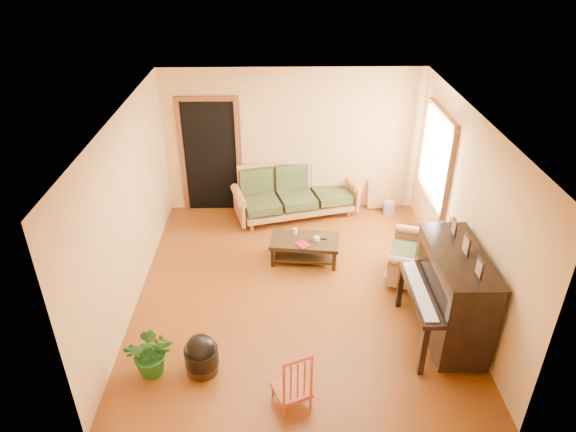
{
  "coord_description": "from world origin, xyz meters",
  "views": [
    {
      "loc": [
        -0.23,
        -5.99,
        4.61
      ],
      "look_at": [
        -0.11,
        0.2,
        1.1
      ],
      "focal_mm": 32.0,
      "sensor_mm": 36.0,
      "label": 1
    }
  ],
  "objects_px": {
    "sofa": "(296,192)",
    "ceramic_crock": "(389,208)",
    "armchair": "(416,252)",
    "potted_plant": "(152,352)",
    "coffee_table": "(305,250)",
    "footstool": "(202,358)",
    "red_chair": "(292,376)",
    "piano": "(452,297)"
  },
  "relations": [
    {
      "from": "sofa",
      "to": "ceramic_crock",
      "type": "distance_m",
      "value": 1.73
    },
    {
      "from": "ceramic_crock",
      "to": "potted_plant",
      "type": "bearing_deg",
      "value": -132.89
    },
    {
      "from": "footstool",
      "to": "potted_plant",
      "type": "height_order",
      "value": "potted_plant"
    },
    {
      "from": "red_chair",
      "to": "potted_plant",
      "type": "xyz_separation_m",
      "value": [
        -1.61,
        0.48,
        -0.08
      ]
    },
    {
      "from": "sofa",
      "to": "potted_plant",
      "type": "xyz_separation_m",
      "value": [
        -1.8,
        -3.75,
        -0.15
      ]
    },
    {
      "from": "coffee_table",
      "to": "footstool",
      "type": "xyz_separation_m",
      "value": [
        -1.32,
        -2.29,
        -0.0
      ]
    },
    {
      "from": "footstool",
      "to": "red_chair",
      "type": "bearing_deg",
      "value": -25.01
    },
    {
      "from": "sofa",
      "to": "ceramic_crock",
      "type": "bearing_deg",
      "value": -14.42
    },
    {
      "from": "armchair",
      "to": "footstool",
      "type": "xyz_separation_m",
      "value": [
        -2.92,
        -1.77,
        -0.28
      ]
    },
    {
      "from": "armchair",
      "to": "ceramic_crock",
      "type": "bearing_deg",
      "value": 107.28
    },
    {
      "from": "armchair",
      "to": "red_chair",
      "type": "bearing_deg",
      "value": -111.93
    },
    {
      "from": "coffee_table",
      "to": "potted_plant",
      "type": "distance_m",
      "value": 2.98
    },
    {
      "from": "armchair",
      "to": "potted_plant",
      "type": "bearing_deg",
      "value": -135.17
    },
    {
      "from": "piano",
      "to": "potted_plant",
      "type": "xyz_separation_m",
      "value": [
        -3.61,
        -0.54,
        -0.32
      ]
    },
    {
      "from": "armchair",
      "to": "sofa",
      "type": "bearing_deg",
      "value": 148.29
    },
    {
      "from": "coffee_table",
      "to": "red_chair",
      "type": "bearing_deg",
      "value": -95.63
    },
    {
      "from": "coffee_table",
      "to": "red_chair",
      "type": "height_order",
      "value": "red_chair"
    },
    {
      "from": "armchair",
      "to": "footstool",
      "type": "distance_m",
      "value": 3.42
    },
    {
      "from": "sofa",
      "to": "potted_plant",
      "type": "distance_m",
      "value": 4.16
    },
    {
      "from": "sofa",
      "to": "ceramic_crock",
      "type": "height_order",
      "value": "sofa"
    },
    {
      "from": "red_chair",
      "to": "piano",
      "type": "bearing_deg",
      "value": 4.58
    },
    {
      "from": "sofa",
      "to": "armchair",
      "type": "height_order",
      "value": "armchair"
    },
    {
      "from": "ceramic_crock",
      "to": "piano",
      "type": "bearing_deg",
      "value": -88.02
    },
    {
      "from": "red_chair",
      "to": "ceramic_crock",
      "type": "relative_size",
      "value": 3.24
    },
    {
      "from": "sofa",
      "to": "ceramic_crock",
      "type": "relative_size",
      "value": 8.88
    },
    {
      "from": "piano",
      "to": "ceramic_crock",
      "type": "height_order",
      "value": "piano"
    },
    {
      "from": "sofa",
      "to": "footstool",
      "type": "distance_m",
      "value": 3.95
    },
    {
      "from": "armchair",
      "to": "ceramic_crock",
      "type": "height_order",
      "value": "armchair"
    },
    {
      "from": "potted_plant",
      "to": "footstool",
      "type": "bearing_deg",
      "value": 1.03
    },
    {
      "from": "ceramic_crock",
      "to": "coffee_table",
      "type": "bearing_deg",
      "value": -137.73
    },
    {
      "from": "sofa",
      "to": "ceramic_crock",
      "type": "xyz_separation_m",
      "value": [
        1.7,
        0.02,
        -0.34
      ]
    },
    {
      "from": "piano",
      "to": "red_chair",
      "type": "xyz_separation_m",
      "value": [
        -2.0,
        -1.01,
        -0.24
      ]
    },
    {
      "from": "sofa",
      "to": "red_chair",
      "type": "height_order",
      "value": "sofa"
    },
    {
      "from": "armchair",
      "to": "coffee_table",
      "type": "bearing_deg",
      "value": 179.85
    },
    {
      "from": "piano",
      "to": "armchair",
      "type": "bearing_deg",
      "value": 95.57
    },
    {
      "from": "footstool",
      "to": "ceramic_crock",
      "type": "relative_size",
      "value": 1.64
    },
    {
      "from": "sofa",
      "to": "piano",
      "type": "xyz_separation_m",
      "value": [
        1.81,
        -3.21,
        0.17
      ]
    },
    {
      "from": "coffee_table",
      "to": "piano",
      "type": "relative_size",
      "value": 0.73
    },
    {
      "from": "piano",
      "to": "ceramic_crock",
      "type": "xyz_separation_m",
      "value": [
        -0.11,
        3.23,
        -0.52
      ]
    },
    {
      "from": "sofa",
      "to": "coffee_table",
      "type": "height_order",
      "value": "sofa"
    },
    {
      "from": "footstool",
      "to": "red_chair",
      "type": "height_order",
      "value": "red_chair"
    },
    {
      "from": "sofa",
      "to": "potted_plant",
      "type": "bearing_deg",
      "value": -130.58
    }
  ]
}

